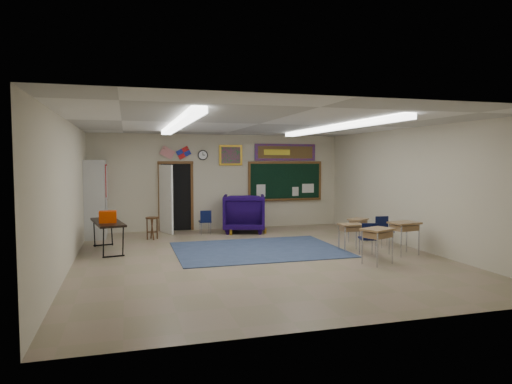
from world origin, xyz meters
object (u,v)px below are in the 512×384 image
object	(u,v)px
student_desk_front_right	(358,229)
student_desk_front_left	(351,236)
folding_table	(108,235)
wooden_stool	(152,228)
wingback_armchair	(244,213)

from	to	relation	value
student_desk_front_right	student_desk_front_left	bearing A→B (deg)	-159.57
folding_table	wooden_stool	size ratio (longest dim) A/B	2.95
wingback_armchair	student_desk_front_left	world-z (taller)	wingback_armchair
student_desk_front_left	wooden_stool	distance (m)	5.42
folding_table	wooden_stool	world-z (taller)	folding_table
wingback_armchair	folding_table	xyz separation A→B (m)	(-3.89, -1.99, -0.18)
wingback_armchair	student_desk_front_left	distance (m)	3.99
wingback_armchair	student_desk_front_right	world-z (taller)	wingback_armchair
wingback_armchair	wooden_stool	distance (m)	2.85
student_desk_front_left	wooden_stool	world-z (taller)	student_desk_front_left
student_desk_front_right	folding_table	distance (m)	6.42
folding_table	wingback_armchair	bearing A→B (deg)	16.30
student_desk_front_left	student_desk_front_right	distance (m)	1.31
wingback_armchair	folding_table	distance (m)	4.37
student_desk_front_left	wooden_stool	bearing A→B (deg)	147.91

